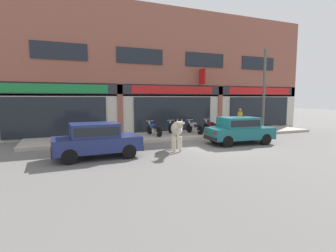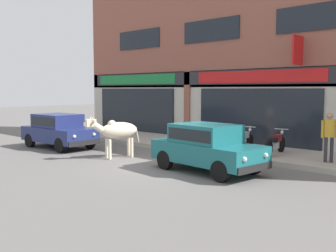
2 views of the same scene
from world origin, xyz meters
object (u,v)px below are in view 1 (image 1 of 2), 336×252
(motorcycle_1, at_px, (174,128))
(pedestrian, at_px, (240,117))
(cow, at_px, (177,130))
(utility_pole, at_px, (264,91))
(car_1, at_px, (239,129))
(motorcycle_0, at_px, (154,129))
(motorcycle_3, at_px, (212,127))
(motorcycle_2, at_px, (195,128))
(car_0, at_px, (96,139))

(motorcycle_1, xyz_separation_m, pedestrian, (4.78, -0.42, 0.60))
(cow, relative_size, motorcycle_1, 1.15)
(cow, bearing_deg, utility_pole, 19.67)
(car_1, bearing_deg, motorcycle_0, 135.19)
(motorcycle_3, bearing_deg, motorcycle_2, -177.92)
(motorcycle_1, bearing_deg, utility_pole, -10.53)
(car_1, height_order, motorcycle_0, car_1)
(pedestrian, height_order, utility_pole, utility_pole)
(cow, relative_size, motorcycle_3, 1.15)
(motorcycle_2, bearing_deg, pedestrian, -4.47)
(motorcycle_2, distance_m, pedestrian, 3.45)
(motorcycle_0, height_order, pedestrian, pedestrian)
(motorcycle_1, bearing_deg, pedestrian, -5.01)
(car_0, distance_m, car_1, 7.63)
(motorcycle_1, xyz_separation_m, motorcycle_2, (1.40, -0.16, 0.00))
(car_0, bearing_deg, motorcycle_0, 45.40)
(motorcycle_3, bearing_deg, car_0, -154.12)
(car_0, relative_size, motorcycle_3, 2.02)
(motorcycle_0, bearing_deg, pedestrian, -4.19)
(motorcycle_0, distance_m, motorcycle_1, 1.33)
(cow, distance_m, pedestrian, 7.27)
(cow, xyz_separation_m, pedestrian, (6.38, 3.49, 0.16))
(cow, bearing_deg, motorcycle_0, 86.25)
(car_0, bearing_deg, cow, 1.89)
(cow, xyz_separation_m, car_0, (-3.74, -0.12, -0.19))
(motorcycle_1, xyz_separation_m, motorcycle_3, (2.75, -0.11, 0.00))
(utility_pole, bearing_deg, motorcycle_3, 163.02)
(motorcycle_0, bearing_deg, motorcycle_2, -3.85)
(motorcycle_3, bearing_deg, pedestrian, -8.76)
(car_1, bearing_deg, motorcycle_3, 82.32)
(car_0, relative_size, motorcycle_1, 2.02)
(car_0, xyz_separation_m, utility_pole, (11.48, 2.89, 2.14))
(cow, distance_m, motorcycle_1, 4.24)
(motorcycle_1, distance_m, utility_pole, 6.69)
(pedestrian, relative_size, utility_pole, 0.29)
(cow, distance_m, motorcycle_0, 3.97)
(car_0, xyz_separation_m, motorcycle_1, (5.34, 4.03, -0.25))
(cow, relative_size, motorcycle_0, 1.16)
(car_1, xyz_separation_m, motorcycle_0, (-3.62, 3.59, -0.25))
(motorcycle_0, height_order, motorcycle_1, same)
(car_0, distance_m, motorcycle_3, 8.99)
(car_1, relative_size, motorcycle_0, 2.06)
(car_1, relative_size, motorcycle_2, 2.06)
(car_0, distance_m, pedestrian, 10.75)
(cow, bearing_deg, motorcycle_1, 67.82)
(motorcycle_2, bearing_deg, motorcycle_1, 173.68)
(pedestrian, bearing_deg, car_0, -160.37)
(car_0, xyz_separation_m, car_1, (7.62, 0.46, 0.00))
(motorcycle_3, xyz_separation_m, pedestrian, (2.03, -0.31, 0.60))
(utility_pole, bearing_deg, motorcycle_0, 171.10)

